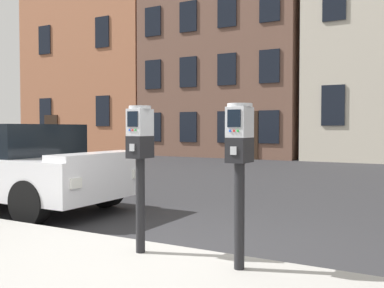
# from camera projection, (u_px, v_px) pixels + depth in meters

# --- Properties ---
(ground_plane) EXTENTS (160.00, 160.00, 0.00)m
(ground_plane) POSITION_uv_depth(u_px,v_px,m) (162.00, 263.00, 4.38)
(ground_plane) COLOR #28282B
(parking_meter_near_kerb) EXTENTS (0.22, 0.25, 1.43)m
(parking_meter_near_kerb) POSITION_uv_depth(u_px,v_px,m) (140.00, 152.00, 4.25)
(parking_meter_near_kerb) COLOR black
(parking_meter_near_kerb) RESTS_ON sidewalk_slab
(parking_meter_twin_adjacent) EXTENTS (0.22, 0.25, 1.43)m
(parking_meter_twin_adjacent) POSITION_uv_depth(u_px,v_px,m) (240.00, 155.00, 3.75)
(parking_meter_twin_adjacent) COLOR black
(parking_meter_twin_adjacent) RESTS_ON sidewalk_slab
(parked_car_grey_estate) EXTENTS (4.44, 1.88, 1.42)m
(parked_car_grey_estate) POSITION_uv_depth(u_px,v_px,m) (6.00, 164.00, 7.51)
(parked_car_grey_estate) COLOR silver
(parked_car_grey_estate) RESTS_ON ground_plane
(townhouse_cream_stone) EXTENTS (8.44, 5.14, 12.31)m
(townhouse_cream_stone) POSITION_uv_depth(u_px,v_px,m) (103.00, 47.00, 26.01)
(townhouse_cream_stone) COLOR #B7704C
(townhouse_cream_stone) RESTS_ON ground_plane
(townhouse_green_painted) EXTENTS (7.88, 6.87, 10.24)m
(townhouse_green_painted) POSITION_uv_depth(u_px,v_px,m) (237.00, 56.00, 22.80)
(townhouse_green_painted) COLOR brown
(townhouse_green_painted) RESTS_ON ground_plane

